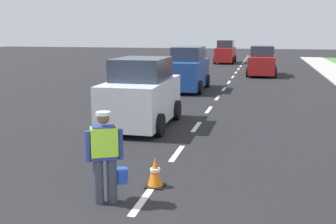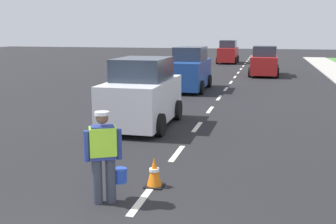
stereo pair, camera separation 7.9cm
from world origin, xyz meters
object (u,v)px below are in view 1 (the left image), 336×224
object	(u,v)px
road_worker	(106,153)
car_oncoming_third	(225,52)
car_oncoming_second	(188,70)
traffic_cone_near	(155,172)
car_outgoing_far	(262,62)
car_oncoming_lead	(141,95)

from	to	relation	value
road_worker	car_oncoming_third	xyz separation A→B (m)	(-1.07, 33.42, 0.08)
road_worker	car_oncoming_second	world-z (taller)	car_oncoming_second
road_worker	car_oncoming_second	size ratio (longest dim) A/B	0.39
traffic_cone_near	car_outgoing_far	bearing A→B (deg)	85.24
car_outgoing_far	car_oncoming_lead	bearing A→B (deg)	-102.25
traffic_cone_near	car_oncoming_lead	world-z (taller)	car_oncoming_lead
car_oncoming_lead	road_worker	bearing A→B (deg)	-79.03
traffic_cone_near	car_outgoing_far	world-z (taller)	car_outgoing_far
car_oncoming_lead	car_outgoing_far	size ratio (longest dim) A/B	0.89
car_oncoming_third	car_oncoming_second	world-z (taller)	car_oncoming_second
traffic_cone_near	car_outgoing_far	xyz separation A→B (m)	(1.81, 21.77, 0.65)
car_oncoming_lead	car_oncoming_third	size ratio (longest dim) A/B	0.90
road_worker	car_oncoming_second	xyz separation A→B (m)	(-1.19, 14.47, 0.11)
traffic_cone_near	car_outgoing_far	size ratio (longest dim) A/B	0.14
road_worker	car_oncoming_second	bearing A→B (deg)	94.70
car_oncoming_second	traffic_cone_near	bearing A→B (deg)	-82.26
car_oncoming_lead	car_oncoming_third	bearing A→B (deg)	89.80
traffic_cone_near	car_oncoming_lead	xyz separation A→B (m)	(-1.81, 5.07, 0.72)
car_outgoing_far	car_oncoming_third	bearing A→B (deg)	108.22
traffic_cone_near	car_oncoming_third	size ratio (longest dim) A/B	0.14
road_worker	car_outgoing_far	bearing A→B (deg)	83.81
car_outgoing_far	road_worker	bearing A→B (deg)	-96.19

